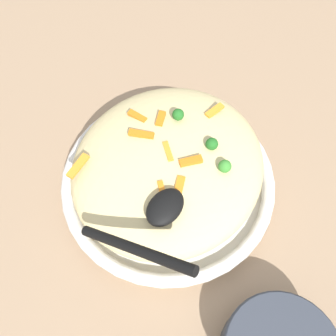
% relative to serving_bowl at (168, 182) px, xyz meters
% --- Properties ---
extents(ground_plane, '(2.40, 2.40, 0.00)m').
position_rel_serving_bowl_xyz_m(ground_plane, '(0.00, 0.00, -0.02)').
color(ground_plane, '#9E7F60').
extents(serving_bowl, '(0.32, 0.32, 0.04)m').
position_rel_serving_bowl_xyz_m(serving_bowl, '(0.00, 0.00, 0.00)').
color(serving_bowl, white).
rests_on(serving_bowl, ground_plane).
extents(pasta_mound, '(0.29, 0.27, 0.07)m').
position_rel_serving_bowl_xyz_m(pasta_mound, '(0.00, 0.00, 0.05)').
color(pasta_mound, '#DBC689').
rests_on(pasta_mound, serving_bowl).
extents(carrot_piece_0, '(0.03, 0.03, 0.01)m').
position_rel_serving_bowl_xyz_m(carrot_piece_0, '(-0.01, 0.03, 0.09)').
color(carrot_piece_0, orange).
rests_on(carrot_piece_0, pasta_mound).
extents(carrot_piece_1, '(0.03, 0.04, 0.01)m').
position_rel_serving_bowl_xyz_m(carrot_piece_1, '(0.05, 0.03, 0.09)').
color(carrot_piece_1, orange).
rests_on(carrot_piece_1, pasta_mound).
extents(carrot_piece_2, '(0.02, 0.04, 0.01)m').
position_rel_serving_bowl_xyz_m(carrot_piece_2, '(-0.00, -0.05, 0.09)').
color(carrot_piece_2, orange).
rests_on(carrot_piece_2, pasta_mound).
extents(carrot_piece_3, '(0.03, 0.02, 0.01)m').
position_rel_serving_bowl_xyz_m(carrot_piece_3, '(-0.04, -0.04, 0.09)').
color(carrot_piece_3, orange).
rests_on(carrot_piece_3, pasta_mound).
extents(carrot_piece_4, '(0.01, 0.03, 0.01)m').
position_rel_serving_bowl_xyz_m(carrot_piece_4, '(-0.02, -0.07, 0.09)').
color(carrot_piece_4, orange).
rests_on(carrot_piece_4, pasta_mound).
extents(carrot_piece_5, '(0.03, 0.02, 0.01)m').
position_rel_serving_bowl_xyz_m(carrot_piece_5, '(-0.10, 0.01, 0.08)').
color(carrot_piece_5, orange).
rests_on(carrot_piece_5, pasta_mound).
extents(carrot_piece_6, '(0.04, 0.02, 0.01)m').
position_rel_serving_bowl_xyz_m(carrot_piece_6, '(0.09, -0.08, 0.08)').
color(carrot_piece_6, orange).
rests_on(carrot_piece_6, pasta_mound).
extents(carrot_piece_7, '(0.02, 0.03, 0.01)m').
position_rel_serving_bowl_xyz_m(carrot_piece_7, '(-0.00, 0.00, 0.09)').
color(carrot_piece_7, orange).
rests_on(carrot_piece_7, pasta_mound).
extents(carrot_piece_8, '(0.03, 0.02, 0.01)m').
position_rel_serving_bowl_xyz_m(carrot_piece_8, '(0.03, 0.04, 0.09)').
color(carrot_piece_8, orange).
rests_on(carrot_piece_8, pasta_mound).
extents(broccoli_floret_0, '(0.02, 0.02, 0.02)m').
position_rel_serving_bowl_xyz_m(broccoli_floret_0, '(-0.03, 0.07, 0.09)').
color(broccoli_floret_0, '#377928').
rests_on(broccoli_floret_0, pasta_mound).
extents(broccoli_floret_1, '(0.02, 0.02, 0.02)m').
position_rel_serving_bowl_xyz_m(broccoli_floret_1, '(-0.05, -0.02, 0.10)').
color(broccoli_floret_1, '#205B1C').
rests_on(broccoli_floret_1, pasta_mound).
extents(broccoli_floret_2, '(0.02, 0.02, 0.02)m').
position_rel_serving_bowl_xyz_m(broccoli_floret_2, '(-0.04, 0.04, 0.09)').
color(broccoli_floret_2, '#205B1C').
rests_on(broccoli_floret_2, pasta_mound).
extents(serving_spoon, '(0.11, 0.14, 0.08)m').
position_rel_serving_bowl_xyz_m(serving_spoon, '(0.09, 0.05, 0.11)').
color(serving_spoon, black).
rests_on(serving_spoon, pasta_mound).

